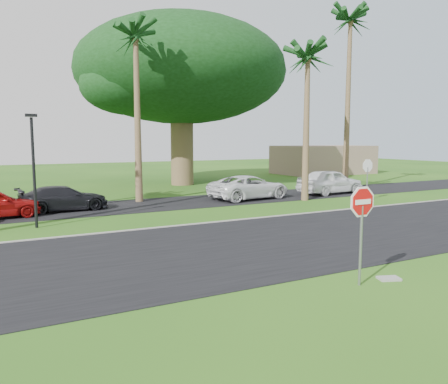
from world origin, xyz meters
name	(u,v)px	position (x,y,z in m)	size (l,w,h in m)	color
ground	(274,259)	(0.00, 0.00, 0.00)	(120.00, 120.00, 0.00)	#214E13
road	(242,245)	(0.00, 2.00, 0.01)	(120.00, 8.00, 0.02)	black
parking_strip	(147,205)	(0.00, 12.50, 0.01)	(120.00, 5.00, 0.02)	black
curb	(194,224)	(0.00, 6.05, 0.03)	(120.00, 0.12, 0.06)	gray
stop_sign_near	(362,215)	(0.50, -3.00, 1.77)	(1.05, 0.07, 2.62)	gray
stop_sign_far	(367,171)	(12.00, 8.00, 1.77)	(1.05, 0.07, 2.62)	gray
palm_center	(136,40)	(0.00, 14.00, 9.16)	(5.00, 5.00, 10.50)	brown
palm_right_near	(308,60)	(9.00, 10.00, 8.19)	(5.00, 5.00, 9.50)	brown
palm_right_far	(350,24)	(15.00, 13.00, 11.58)	(5.00, 5.00, 13.00)	brown
canopy_tree	(181,72)	(6.00, 22.00, 8.95)	(16.50, 16.50, 13.12)	brown
streetlight_right	(34,163)	(-6.00, 8.50, 2.65)	(0.45, 0.25, 4.64)	black
building_far	(323,160)	(24.00, 26.00, 1.50)	(10.00, 6.00, 3.00)	gray
car_dark	(64,199)	(-4.40, 12.46, 0.64)	(1.78, 4.39, 1.27)	black
car_minivan	(249,187)	(6.30, 11.99, 0.72)	(2.39, 5.18, 1.44)	silver
car_pickup	(330,182)	(12.44, 11.70, 0.82)	(1.94, 4.82, 1.64)	white
utility_slab	(389,279)	(1.50, -3.04, 0.03)	(0.55, 0.35, 0.06)	gray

